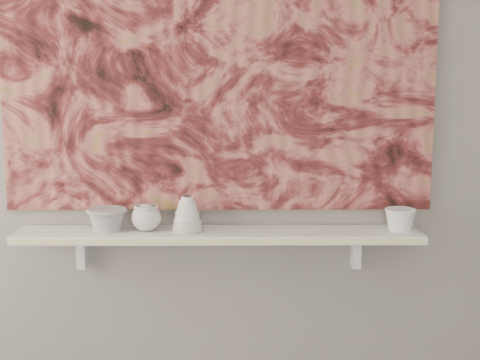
{
  "coord_description": "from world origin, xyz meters",
  "views": [
    {
      "loc": [
        0.06,
        -0.75,
        1.47
      ],
      "look_at": [
        0.07,
        1.49,
        1.11
      ],
      "focal_mm": 50.0,
      "sensor_mm": 36.0,
      "label": 1
    }
  ],
  "objects_px": {
    "shelf": "(219,235)",
    "bowl_white": "(400,219)",
    "painting": "(218,52)",
    "bowl_grey": "(107,219)",
    "bell_vessel": "(187,214)",
    "cup_cream": "(146,218)"
  },
  "relations": [
    {
      "from": "bowl_grey",
      "to": "cup_cream",
      "type": "xyz_separation_m",
      "value": [
        0.14,
        0.0,
        0.01
      ]
    },
    {
      "from": "painting",
      "to": "bowl_grey",
      "type": "distance_m",
      "value": 0.69
    },
    {
      "from": "cup_cream",
      "to": "bell_vessel",
      "type": "height_order",
      "value": "bell_vessel"
    },
    {
      "from": "painting",
      "to": "bowl_white",
      "type": "height_order",
      "value": "painting"
    },
    {
      "from": "shelf",
      "to": "bowl_white",
      "type": "xyz_separation_m",
      "value": [
        0.63,
        0.0,
        0.05
      ]
    },
    {
      "from": "cup_cream",
      "to": "painting",
      "type": "bearing_deg",
      "value": 17.94
    },
    {
      "from": "shelf",
      "to": "cup_cream",
      "type": "bearing_deg",
      "value": 180.0
    },
    {
      "from": "bell_vessel",
      "to": "bowl_white",
      "type": "distance_m",
      "value": 0.74
    },
    {
      "from": "painting",
      "to": "bowl_grey",
      "type": "relative_size",
      "value": 10.69
    },
    {
      "from": "shelf",
      "to": "painting",
      "type": "xyz_separation_m",
      "value": [
        0.0,
        0.08,
        0.62
      ]
    },
    {
      "from": "shelf",
      "to": "bowl_grey",
      "type": "height_order",
      "value": "bowl_grey"
    },
    {
      "from": "painting",
      "to": "cup_cream",
      "type": "relative_size",
      "value": 14.71
    },
    {
      "from": "cup_cream",
      "to": "bell_vessel",
      "type": "distance_m",
      "value": 0.14
    },
    {
      "from": "bowl_grey",
      "to": "bowl_white",
      "type": "xyz_separation_m",
      "value": [
        1.01,
        0.0,
        -0.0
      ]
    },
    {
      "from": "cup_cream",
      "to": "bell_vessel",
      "type": "relative_size",
      "value": 0.84
    },
    {
      "from": "shelf",
      "to": "bowl_white",
      "type": "relative_size",
      "value": 13.04
    },
    {
      "from": "painting",
      "to": "bell_vessel",
      "type": "relative_size",
      "value": 12.36
    },
    {
      "from": "painting",
      "to": "bell_vessel",
      "type": "distance_m",
      "value": 0.57
    },
    {
      "from": "bowl_white",
      "to": "shelf",
      "type": "bearing_deg",
      "value": 180.0
    },
    {
      "from": "bowl_white",
      "to": "bell_vessel",
      "type": "bearing_deg",
      "value": 180.0
    },
    {
      "from": "bowl_grey",
      "to": "bowl_white",
      "type": "height_order",
      "value": "bowl_grey"
    },
    {
      "from": "cup_cream",
      "to": "bowl_white",
      "type": "distance_m",
      "value": 0.88
    }
  ]
}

